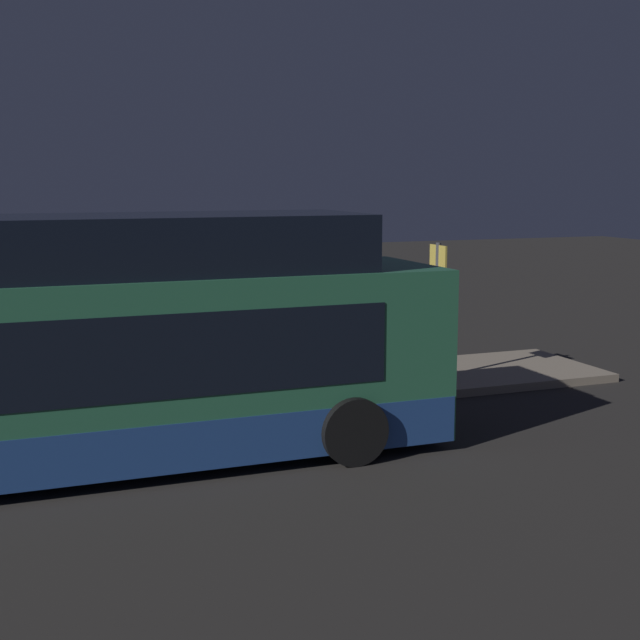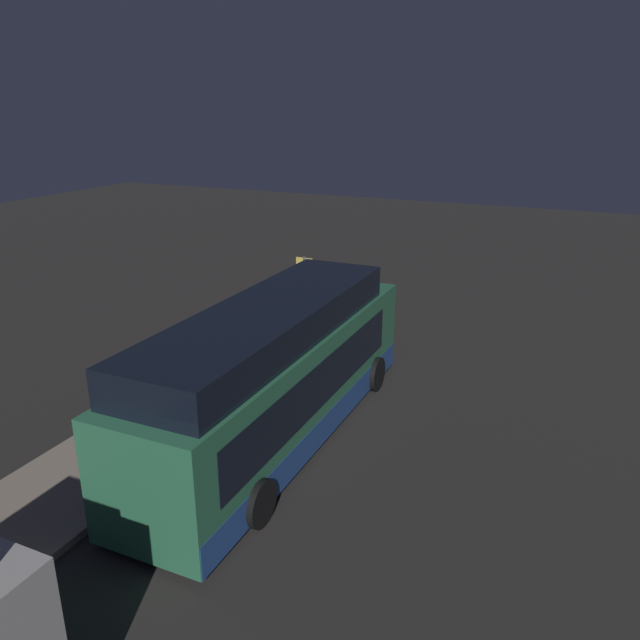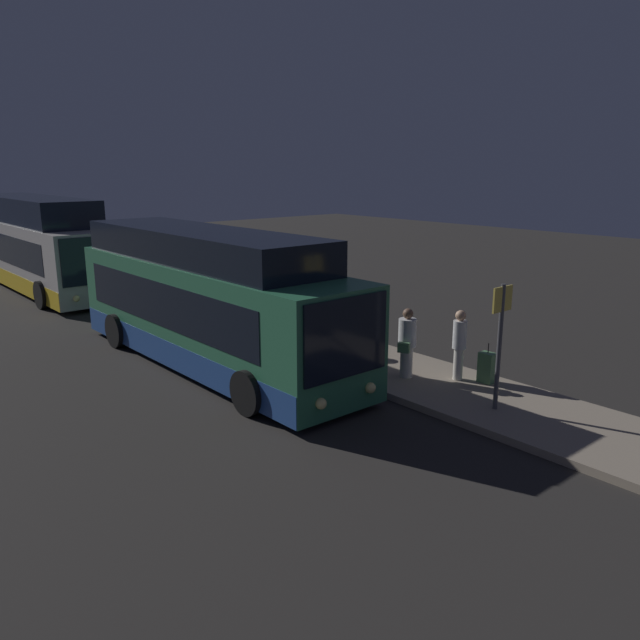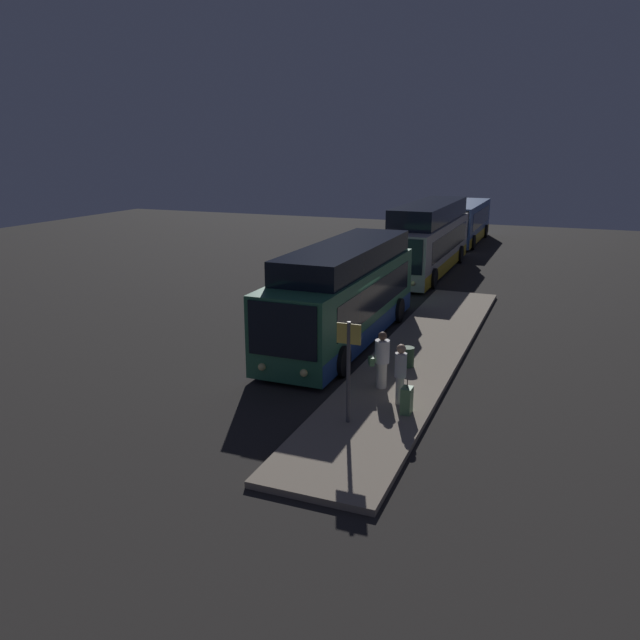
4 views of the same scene
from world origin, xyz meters
name	(u,v)px [view 4 (image 4 of 4)]	position (x,y,z in m)	size (l,w,h in m)	color
ground	(337,347)	(0.00, 0.00, 0.00)	(80.00, 80.00, 0.00)	#2B2826
platform	(419,355)	(0.00, 3.07, 0.08)	(20.00, 2.94, 0.17)	gray
bus_lead	(344,298)	(-0.91, -0.06, 1.63)	(10.78, 2.85, 3.63)	#2D704C
bus_second	(428,242)	(-15.24, -0.06, 1.76)	(12.50, 2.88, 3.98)	#B2ADA8
bus_third	(464,223)	(-27.93, -0.06, 1.48)	(10.18, 2.78, 2.97)	#33518C
passenger_boarding	(400,371)	(4.61, 3.60, 1.13)	(0.47, 0.47, 1.74)	silver
passenger_waiting	(382,358)	(3.66, 2.77, 1.09)	(0.60, 0.71, 1.74)	silver
suitcase	(407,400)	(5.20, 3.95, 0.54)	(0.39, 0.27, 0.98)	#598C59
sign_post	(349,360)	(6.32, 2.66, 1.88)	(0.10, 0.64, 2.73)	#4C4C51
trash_bin	(407,357)	(1.56, 3.04, 0.49)	(0.44, 0.44, 0.65)	#2D4C33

